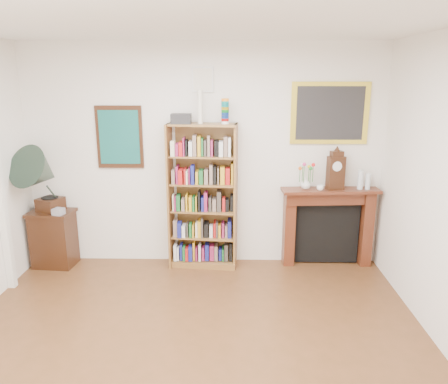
{
  "coord_description": "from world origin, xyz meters",
  "views": [
    {
      "loc": [
        0.37,
        -2.93,
        2.4
      ],
      "look_at": [
        0.28,
        1.6,
        1.18
      ],
      "focal_mm": 35.0,
      "sensor_mm": 36.0,
      "label": 1
    }
  ],
  "objects_px": {
    "gramophone": "(42,175)",
    "cd_stack": "(58,212)",
    "bottle_left": "(360,180)",
    "fireplace": "(328,220)",
    "bottle_right": "(368,181)",
    "side_cabinet": "(54,238)",
    "flower_vase": "(306,184)",
    "teacup": "(320,188)",
    "bookshelf": "(203,189)",
    "mantel_clock": "(336,171)"
  },
  "relations": [
    {
      "from": "bookshelf",
      "to": "teacup",
      "type": "distance_m",
      "value": 1.45
    },
    {
      "from": "bookshelf",
      "to": "side_cabinet",
      "type": "height_order",
      "value": "bookshelf"
    },
    {
      "from": "flower_vase",
      "to": "teacup",
      "type": "xyz_separation_m",
      "value": [
        0.17,
        -0.07,
        -0.03
      ]
    },
    {
      "from": "side_cabinet",
      "to": "fireplace",
      "type": "xyz_separation_m",
      "value": [
        3.52,
        0.12,
        0.23
      ]
    },
    {
      "from": "flower_vase",
      "to": "bottle_right",
      "type": "height_order",
      "value": "bottle_right"
    },
    {
      "from": "fireplace",
      "to": "bottle_left",
      "type": "relative_size",
      "value": 5.13
    },
    {
      "from": "fireplace",
      "to": "cd_stack",
      "type": "distance_m",
      "value": 3.39
    },
    {
      "from": "flower_vase",
      "to": "cd_stack",
      "type": "bearing_deg",
      "value": -176.23
    },
    {
      "from": "side_cabinet",
      "to": "cd_stack",
      "type": "distance_m",
      "value": 0.45
    },
    {
      "from": "bookshelf",
      "to": "bottle_right",
      "type": "distance_m",
      "value": 2.05
    },
    {
      "from": "fireplace",
      "to": "gramophone",
      "type": "relative_size",
      "value": 1.39
    },
    {
      "from": "bookshelf",
      "to": "teacup",
      "type": "height_order",
      "value": "bookshelf"
    },
    {
      "from": "side_cabinet",
      "to": "flower_vase",
      "type": "xyz_separation_m",
      "value": [
        3.21,
        0.07,
        0.73
      ]
    },
    {
      "from": "teacup",
      "to": "bottle_left",
      "type": "relative_size",
      "value": 0.36
    },
    {
      "from": "flower_vase",
      "to": "teacup",
      "type": "height_order",
      "value": "flower_vase"
    },
    {
      "from": "gramophone",
      "to": "cd_stack",
      "type": "distance_m",
      "value": 0.49
    },
    {
      "from": "side_cabinet",
      "to": "bottle_left",
      "type": "height_order",
      "value": "bottle_left"
    },
    {
      "from": "teacup",
      "to": "bookshelf",
      "type": "bearing_deg",
      "value": 178.23
    },
    {
      "from": "bottle_left",
      "to": "bottle_right",
      "type": "distance_m",
      "value": 0.09
    },
    {
      "from": "teacup",
      "to": "mantel_clock",
      "type": "bearing_deg",
      "value": 18.19
    },
    {
      "from": "cd_stack",
      "to": "teacup",
      "type": "bearing_deg",
      "value": 2.35
    },
    {
      "from": "teacup",
      "to": "bottle_right",
      "type": "bearing_deg",
      "value": 6.36
    },
    {
      "from": "gramophone",
      "to": "bottle_left",
      "type": "height_order",
      "value": "gramophone"
    },
    {
      "from": "gramophone",
      "to": "bottle_right",
      "type": "relative_size",
      "value": 4.42
    },
    {
      "from": "cd_stack",
      "to": "bottle_right",
      "type": "bearing_deg",
      "value": 2.98
    },
    {
      "from": "cd_stack",
      "to": "bottle_left",
      "type": "height_order",
      "value": "bottle_left"
    },
    {
      "from": "fireplace",
      "to": "teacup",
      "type": "bearing_deg",
      "value": -143.47
    },
    {
      "from": "bookshelf",
      "to": "flower_vase",
      "type": "bearing_deg",
      "value": 6.88
    },
    {
      "from": "bottle_right",
      "to": "teacup",
      "type": "bearing_deg",
      "value": -173.64
    },
    {
      "from": "mantel_clock",
      "to": "bottle_left",
      "type": "distance_m",
      "value": 0.33
    },
    {
      "from": "cd_stack",
      "to": "flower_vase",
      "type": "relative_size",
      "value": 0.9
    },
    {
      "from": "gramophone",
      "to": "cd_stack",
      "type": "bearing_deg",
      "value": 14.77
    },
    {
      "from": "bottle_right",
      "to": "bottle_left",
      "type": "bearing_deg",
      "value": 174.58
    },
    {
      "from": "fireplace",
      "to": "bottle_right",
      "type": "height_order",
      "value": "bottle_right"
    },
    {
      "from": "side_cabinet",
      "to": "bottle_right",
      "type": "height_order",
      "value": "bottle_right"
    },
    {
      "from": "side_cabinet",
      "to": "fireplace",
      "type": "distance_m",
      "value": 3.53
    },
    {
      "from": "flower_vase",
      "to": "bottle_right",
      "type": "distance_m",
      "value": 0.77
    },
    {
      "from": "bookshelf",
      "to": "fireplace",
      "type": "xyz_separation_m",
      "value": [
        1.6,
        0.08,
        -0.43
      ]
    },
    {
      "from": "cd_stack",
      "to": "teacup",
      "type": "height_order",
      "value": "teacup"
    },
    {
      "from": "bookshelf",
      "to": "bottle_left",
      "type": "relative_size",
      "value": 8.81
    },
    {
      "from": "side_cabinet",
      "to": "cd_stack",
      "type": "xyz_separation_m",
      "value": [
        0.15,
        -0.13,
        0.41
      ]
    },
    {
      "from": "bottle_left",
      "to": "bottle_right",
      "type": "xyz_separation_m",
      "value": [
        0.09,
        -0.01,
        -0.02
      ]
    },
    {
      "from": "gramophone",
      "to": "cd_stack",
      "type": "xyz_separation_m",
      "value": [
        0.16,
        -0.02,
        -0.46
      ]
    },
    {
      "from": "fireplace",
      "to": "teacup",
      "type": "height_order",
      "value": "teacup"
    },
    {
      "from": "side_cabinet",
      "to": "gramophone",
      "type": "bearing_deg",
      "value": -91.68
    },
    {
      "from": "bookshelf",
      "to": "gramophone",
      "type": "height_order",
      "value": "bookshelf"
    },
    {
      "from": "side_cabinet",
      "to": "bottle_right",
      "type": "xyz_separation_m",
      "value": [
        3.98,
        0.07,
        0.76
      ]
    },
    {
      "from": "teacup",
      "to": "gramophone",
      "type": "bearing_deg",
      "value": -178.13
    },
    {
      "from": "fireplace",
      "to": "bottle_left",
      "type": "xyz_separation_m",
      "value": [
        0.36,
        -0.05,
        0.55
      ]
    },
    {
      "from": "flower_vase",
      "to": "teacup",
      "type": "bearing_deg",
      "value": -22.8
    }
  ]
}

